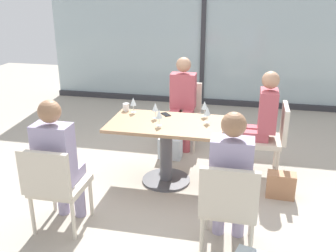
{
  "coord_description": "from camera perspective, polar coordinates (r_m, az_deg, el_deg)",
  "views": [
    {
      "loc": [
        0.86,
        -3.93,
        2.19
      ],
      "look_at": [
        0.0,
        0.1,
        0.65
      ],
      "focal_mm": 41.18,
      "sensor_mm": 36.0,
      "label": 1
    }
  ],
  "objects": [
    {
      "name": "wine_glass_1",
      "position": [
        4.25,
        5.86,
        2.17
      ],
      "size": [
        0.07,
        0.07,
        0.18
      ],
      "color": "silver",
      "rests_on": "dining_table_main"
    },
    {
      "name": "coffee_cup",
      "position": [
        4.69,
        -6.23,
        2.81
      ],
      "size": [
        0.08,
        0.08,
        0.09
      ],
      "primitive_type": "cylinder",
      "color": "white",
      "rests_on": "dining_table_main"
    },
    {
      "name": "ground_plane",
      "position": [
        4.58,
        -0.26,
        -8.08
      ],
      "size": [
        12.0,
        12.0,
        0.0
      ],
      "primitive_type": "plane",
      "color": "#A89E8E"
    },
    {
      "name": "window_wall_backdrop",
      "position": [
        7.24,
        5.23,
        12.62
      ],
      "size": [
        5.89,
        0.1,
        2.7
      ],
      "color": "#A2B7BC",
      "rests_on": "ground_plane"
    },
    {
      "name": "person_far_right",
      "position": [
        4.63,
        13.72,
        1.12
      ],
      "size": [
        0.39,
        0.34,
        1.26
      ],
      "color": "#B24C56",
      "rests_on": "ground_plane"
    },
    {
      "name": "wine_glass_2",
      "position": [
        4.59,
        -5.16,
        3.59
      ],
      "size": [
        0.07,
        0.07,
        0.18
      ],
      "color": "silver",
      "rests_on": "dining_table_main"
    },
    {
      "name": "wine_glass_4",
      "position": [
        4.13,
        -1.32,
        1.74
      ],
      "size": [
        0.07,
        0.07,
        0.18
      ],
      "color": "silver",
      "rests_on": "dining_table_main"
    },
    {
      "name": "chair_front_left",
      "position": [
        3.64,
        -16.43,
        -8.13
      ],
      "size": [
        0.46,
        0.5,
        0.87
      ],
      "color": "beige",
      "rests_on": "ground_plane"
    },
    {
      "name": "person_front_left",
      "position": [
        3.64,
        -15.95,
        -4.52
      ],
      "size": [
        0.34,
        0.39,
        1.26
      ],
      "color": "#9E93B7",
      "rests_on": "ground_plane"
    },
    {
      "name": "wine_glass_3",
      "position": [
        4.37,
        -1.9,
        2.79
      ],
      "size": [
        0.07,
        0.07,
        0.18
      ],
      "color": "silver",
      "rests_on": "dining_table_main"
    },
    {
      "name": "cell_phone_on_table",
      "position": [
        4.53,
        -0.32,
        1.73
      ],
      "size": [
        0.14,
        0.16,
        0.01
      ],
      "primitive_type": "cube",
      "rotation": [
        0.0,
        0.0,
        0.67
      ],
      "color": "black",
      "rests_on": "dining_table_main"
    },
    {
      "name": "chair_near_window",
      "position": [
        5.42,
        2.31,
        2.27
      ],
      "size": [
        0.46,
        0.51,
        0.87
      ],
      "color": "beige",
      "rests_on": "ground_plane"
    },
    {
      "name": "wine_glass_0",
      "position": [
        4.45,
        5.44,
        3.03
      ],
      "size": [
        0.07,
        0.07,
        0.18
      ],
      "color": "silver",
      "rests_on": "dining_table_main"
    },
    {
      "name": "handbag_1",
      "position": [
        5.08,
        0.33,
        -3.3
      ],
      "size": [
        0.31,
        0.18,
        0.28
      ],
      "primitive_type": "cube",
      "rotation": [
        0.0,
        0.0,
        -0.06
      ],
      "color": "silver",
      "rests_on": "ground_plane"
    },
    {
      "name": "dining_table_main",
      "position": [
        4.35,
        -0.27,
        -1.94
      ],
      "size": [
        1.27,
        0.76,
        0.73
      ],
      "color": "#997551",
      "rests_on": "ground_plane"
    },
    {
      "name": "person_near_window",
      "position": [
        5.26,
        2.14,
        4.01
      ],
      "size": [
        0.34,
        0.39,
        1.26
      ],
      "color": "#B24C56",
      "rests_on": "ground_plane"
    },
    {
      "name": "chair_front_right",
      "position": [
        3.25,
        8.98,
        -11.12
      ],
      "size": [
        0.46,
        0.5,
        0.87
      ],
      "color": "beige",
      "rests_on": "ground_plane"
    },
    {
      "name": "chair_far_right",
      "position": [
        4.7,
        14.84,
        -1.32
      ],
      "size": [
        0.5,
        0.46,
        0.87
      ],
      "color": "beige",
      "rests_on": "ground_plane"
    },
    {
      "name": "person_front_right",
      "position": [
        3.25,
        9.3,
        -7.06
      ],
      "size": [
        0.34,
        0.39,
        1.26
      ],
      "color": "#9E93B7",
      "rests_on": "ground_plane"
    },
    {
      "name": "handbag_0",
      "position": [
        4.37,
        16.36,
        -8.39
      ],
      "size": [
        0.31,
        0.17,
        0.28
      ],
      "primitive_type": "cube",
      "rotation": [
        0.0,
        0.0,
        -0.04
      ],
      "color": "#A3704C",
      "rests_on": "ground_plane"
    }
  ]
}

